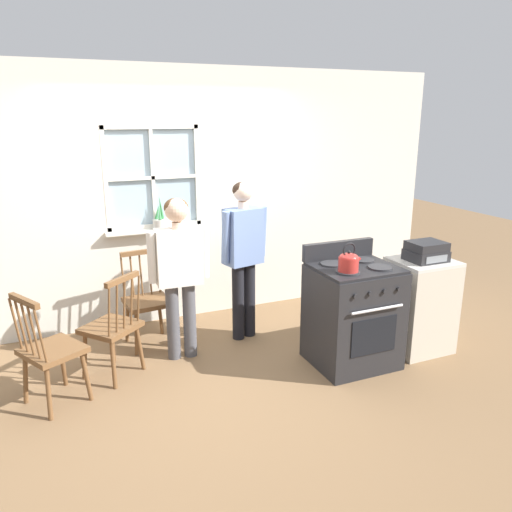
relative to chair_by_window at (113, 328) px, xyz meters
name	(u,v)px	position (x,y,z in m)	size (l,w,h in m)	color
ground_plane	(219,372)	(0.84, -0.31, -0.44)	(16.00, 16.00, 0.00)	brown
wall_back	(174,199)	(0.85, 1.09, 0.90)	(6.40, 0.16, 2.70)	silver
chair_by_window	(113,328)	(0.00, 0.00, 0.00)	(0.58, 0.58, 0.93)	brown
chair_near_wall	(50,352)	(-0.50, -0.27, 0.00)	(0.55, 0.56, 0.93)	brown
chair_center_cluster	(147,302)	(0.39, 0.51, 0.00)	(0.46, 0.44, 0.93)	brown
person_elderly_left	(179,263)	(0.63, 0.11, 0.48)	(0.56, 0.24, 1.51)	#4C4C51
person_teen_center	(243,248)	(1.33, 0.29, 0.50)	(0.52, 0.29, 1.59)	black
stove	(353,314)	(2.03, -0.61, 0.03)	(0.72, 0.68, 1.08)	#232326
kettle	(349,261)	(1.86, -0.74, 0.58)	(0.21, 0.17, 0.25)	red
potted_plant	(160,221)	(0.67, 1.00, 0.69)	(0.15, 0.15, 0.35)	beige
side_counter	(419,305)	(2.77, -0.62, 0.01)	(0.55, 0.50, 0.90)	beige
stereo	(426,251)	(2.77, -0.64, 0.55)	(0.34, 0.29, 0.18)	#232326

